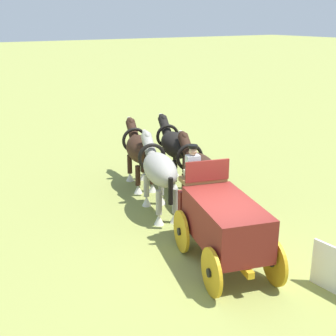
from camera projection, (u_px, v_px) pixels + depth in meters
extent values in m
plane|color=olive|center=(224.00, 266.00, 11.48)|extent=(220.00, 220.00, 0.00)
cube|color=maroon|center=(226.00, 222.00, 11.10)|extent=(2.92, 2.01, 1.06)
cube|color=brown|center=(203.00, 179.00, 12.36)|extent=(0.87, 1.31, 0.12)
cube|color=maroon|center=(197.00, 200.00, 12.96)|extent=(0.52, 1.10, 0.60)
cube|color=maroon|center=(207.00, 171.00, 11.99)|extent=(0.38, 1.18, 0.55)
cube|color=gold|center=(225.00, 246.00, 11.30)|extent=(2.86, 0.95, 0.16)
cylinder|color=gold|center=(181.00, 231.00, 12.06)|extent=(1.09, 0.38, 1.11)
cylinder|color=black|center=(181.00, 231.00, 12.06)|extent=(0.24, 0.23, 0.20)
cylinder|color=gold|center=(235.00, 224.00, 12.48)|extent=(1.09, 0.38, 1.11)
cylinder|color=black|center=(235.00, 224.00, 12.48)|extent=(0.24, 0.23, 0.20)
cylinder|color=gold|center=(212.00, 272.00, 10.12)|extent=(1.09, 0.38, 1.11)
cylinder|color=black|center=(212.00, 272.00, 10.12)|extent=(0.24, 0.23, 0.20)
cylinder|color=gold|center=(274.00, 262.00, 10.54)|extent=(1.09, 0.38, 1.11)
cylinder|color=black|center=(274.00, 262.00, 10.54)|extent=(0.24, 0.23, 0.20)
cylinder|color=brown|center=(189.00, 204.00, 13.68)|extent=(2.53, 0.80, 0.10)
cube|color=#BCB293|center=(191.00, 174.00, 12.35)|extent=(0.47, 0.42, 0.16)
cube|color=silver|center=(193.00, 165.00, 12.15)|extent=(0.33, 0.41, 0.55)
sphere|color=tan|center=(193.00, 151.00, 12.03)|extent=(0.22, 0.22, 0.22)
cylinder|color=black|center=(193.00, 146.00, 11.99)|extent=(0.24, 0.24, 0.08)
ellipsoid|color=#9E998E|center=(160.00, 169.00, 14.05)|extent=(2.32, 1.46, 0.91)
cylinder|color=#9E998E|center=(146.00, 185.00, 14.91)|extent=(0.18, 0.18, 0.76)
cone|color=silver|center=(147.00, 201.00, 15.08)|extent=(0.30, 0.30, 0.33)
cylinder|color=#9E998E|center=(161.00, 184.00, 15.04)|extent=(0.18, 0.18, 0.76)
cone|color=silver|center=(161.00, 199.00, 15.21)|extent=(0.30, 0.30, 0.33)
cylinder|color=#9E998E|center=(159.00, 203.00, 13.54)|extent=(0.18, 0.18, 0.76)
cone|color=silver|center=(159.00, 219.00, 13.71)|extent=(0.30, 0.30, 0.33)
cylinder|color=#9E998E|center=(175.00, 201.00, 13.67)|extent=(0.18, 0.18, 0.76)
cone|color=silver|center=(175.00, 217.00, 13.84)|extent=(0.30, 0.30, 0.33)
cylinder|color=#9E998E|center=(149.00, 146.00, 15.14)|extent=(1.01, 0.60, 0.81)
ellipsoid|color=#9E998E|center=(146.00, 135.00, 15.40)|extent=(0.65, 0.41, 0.32)
cube|color=silver|center=(144.00, 133.00, 15.65)|extent=(0.08, 0.11, 0.24)
torus|color=black|center=(152.00, 157.00, 14.90)|extent=(0.37, 0.93, 0.94)
cylinder|color=black|center=(171.00, 191.00, 13.12)|extent=(0.14, 0.14, 0.80)
ellipsoid|color=#331E14|center=(200.00, 169.00, 14.44)|extent=(2.34, 1.47, 0.91)
cylinder|color=#331E14|center=(184.00, 184.00, 15.29)|extent=(0.18, 0.18, 0.68)
cone|color=silver|center=(184.00, 197.00, 15.44)|extent=(0.30, 0.30, 0.29)
cylinder|color=#331E14|center=(199.00, 182.00, 15.43)|extent=(0.18, 0.18, 0.68)
cone|color=silver|center=(198.00, 196.00, 15.58)|extent=(0.30, 0.30, 0.29)
cylinder|color=#331E14|center=(200.00, 200.00, 13.91)|extent=(0.18, 0.18, 0.68)
cone|color=silver|center=(200.00, 215.00, 14.06)|extent=(0.30, 0.30, 0.29)
cylinder|color=#331E14|center=(216.00, 198.00, 14.04)|extent=(0.18, 0.18, 0.68)
cone|color=silver|center=(215.00, 213.00, 14.19)|extent=(0.30, 0.30, 0.29)
cylinder|color=#331E14|center=(186.00, 146.00, 15.54)|extent=(1.01, 0.60, 0.81)
ellipsoid|color=#331E14|center=(183.00, 136.00, 15.80)|extent=(0.65, 0.41, 0.32)
cube|color=silver|center=(180.00, 134.00, 16.05)|extent=(0.08, 0.11, 0.24)
torus|color=black|center=(190.00, 157.00, 15.30)|extent=(0.37, 0.94, 0.94)
cylinder|color=black|center=(213.00, 191.00, 13.50)|extent=(0.14, 0.14, 0.80)
ellipsoid|color=#331E14|center=(140.00, 149.00, 16.44)|extent=(2.11, 1.43, 0.94)
cylinder|color=#331E14|center=(130.00, 164.00, 17.21)|extent=(0.18, 0.18, 0.71)
cone|color=silver|center=(130.00, 177.00, 17.37)|extent=(0.30, 0.30, 0.30)
cylinder|color=#331E14|center=(143.00, 163.00, 17.35)|extent=(0.18, 0.18, 0.71)
cone|color=silver|center=(143.00, 176.00, 17.51)|extent=(0.30, 0.30, 0.30)
cylinder|color=#331E14|center=(138.00, 176.00, 15.99)|extent=(0.18, 0.18, 0.71)
cone|color=silver|center=(138.00, 189.00, 16.15)|extent=(0.30, 0.30, 0.30)
cylinder|color=#331E14|center=(152.00, 174.00, 16.13)|extent=(0.18, 0.18, 0.71)
cone|color=silver|center=(152.00, 188.00, 16.29)|extent=(0.30, 0.30, 0.30)
cylinder|color=#331E14|center=(132.00, 130.00, 17.43)|extent=(1.01, 0.60, 0.81)
ellipsoid|color=#331E14|center=(130.00, 122.00, 17.69)|extent=(0.65, 0.41, 0.32)
cube|color=silver|center=(129.00, 120.00, 17.94)|extent=(0.08, 0.11, 0.24)
torus|color=black|center=(135.00, 140.00, 17.19)|extent=(0.38, 0.96, 0.97)
cylinder|color=black|center=(147.00, 165.00, 15.61)|extent=(0.14, 0.14, 0.80)
ellipsoid|color=black|center=(175.00, 145.00, 16.77)|extent=(2.24, 1.41, 0.88)
cylinder|color=black|center=(163.00, 159.00, 17.60)|extent=(0.18, 0.18, 0.76)
cone|color=silver|center=(163.00, 173.00, 17.77)|extent=(0.30, 0.30, 0.33)
cylinder|color=black|center=(175.00, 158.00, 17.74)|extent=(0.18, 0.18, 0.76)
cone|color=silver|center=(175.00, 172.00, 17.90)|extent=(0.30, 0.30, 0.33)
cylinder|color=black|center=(175.00, 171.00, 16.28)|extent=(0.18, 0.18, 0.76)
cone|color=silver|center=(174.00, 186.00, 16.45)|extent=(0.30, 0.30, 0.33)
cylinder|color=black|center=(187.00, 170.00, 16.41)|extent=(0.18, 0.18, 0.76)
cone|color=silver|center=(187.00, 184.00, 16.58)|extent=(0.30, 0.30, 0.33)
cylinder|color=black|center=(165.00, 126.00, 17.84)|extent=(1.01, 0.60, 0.81)
ellipsoid|color=black|center=(162.00, 118.00, 18.09)|extent=(0.65, 0.41, 0.32)
cube|color=silver|center=(160.00, 117.00, 18.34)|extent=(0.08, 0.11, 0.24)
torus|color=black|center=(168.00, 136.00, 17.59)|extent=(0.36, 0.91, 0.91)
cylinder|color=black|center=(184.00, 161.00, 15.88)|extent=(0.14, 0.14, 0.80)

